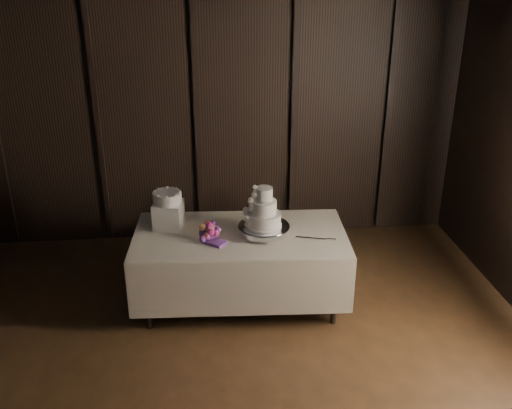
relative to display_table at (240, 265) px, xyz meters
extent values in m
cube|color=black|center=(-0.37, 1.57, 1.08)|extent=(6.04, 0.04, 3.04)
cube|color=beige|center=(0.00, 0.00, 0.34)|extent=(2.03, 1.13, 0.01)
cube|color=white|center=(0.00, 0.00, -0.06)|extent=(1.87, 1.00, 0.71)
cylinder|color=silver|center=(0.22, -0.04, 0.39)|extent=(0.62, 0.62, 0.09)
cylinder|color=white|center=(0.22, -0.04, 0.50)|extent=(0.32, 0.32, 0.13)
cylinder|color=white|center=(0.22, -0.04, 0.62)|extent=(0.23, 0.23, 0.13)
cylinder|color=white|center=(0.22, -0.04, 0.75)|extent=(0.16, 0.16, 0.13)
cube|color=white|center=(-0.67, 0.21, 0.47)|extent=(0.30, 0.30, 0.25)
cylinder|color=white|center=(-0.67, 0.21, 0.65)|extent=(0.34, 0.34, 0.11)
cube|color=silver|center=(0.64, -0.17, 0.35)|extent=(0.36, 0.12, 0.01)
camera|label=1|loc=(-0.30, -4.77, 2.72)|focal=40.00mm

